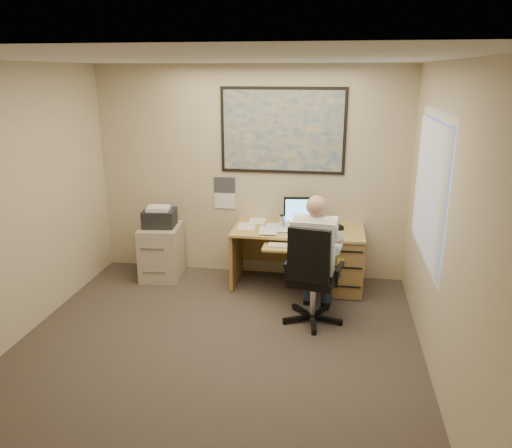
% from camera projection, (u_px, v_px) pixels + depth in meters
% --- Properties ---
extents(room_shell, '(4.00, 4.50, 2.70)m').
position_uv_depth(room_shell, '(206.00, 224.00, 4.28)').
color(room_shell, '#3D352F').
rests_on(room_shell, ground).
extents(desk, '(1.60, 0.97, 1.11)m').
position_uv_depth(desk, '(325.00, 254.00, 6.18)').
color(desk, tan).
rests_on(desk, ground).
extents(world_map, '(1.56, 0.03, 1.06)m').
position_uv_depth(world_map, '(283.00, 131.00, 6.16)').
color(world_map, '#1E4C93').
rests_on(world_map, room_shell).
extents(wall_calendar, '(0.28, 0.01, 0.42)m').
position_uv_depth(wall_calendar, '(225.00, 193.00, 6.52)').
color(wall_calendar, white).
rests_on(wall_calendar, room_shell).
extents(window_blinds, '(0.06, 1.40, 1.30)m').
position_uv_depth(window_blinds, '(431.00, 189.00, 4.67)').
color(window_blinds, white).
rests_on(window_blinds, room_shell).
extents(filing_cabinet, '(0.56, 0.65, 0.96)m').
position_uv_depth(filing_cabinet, '(161.00, 247.00, 6.50)').
color(filing_cabinet, '#B9AA95').
rests_on(filing_cabinet, ground).
extents(office_chair, '(0.79, 0.79, 1.12)m').
position_uv_depth(office_chair, '(314.00, 295.00, 5.30)').
color(office_chair, black).
rests_on(office_chair, ground).
extents(person, '(0.65, 0.87, 1.39)m').
position_uv_depth(person, '(314.00, 260.00, 5.27)').
color(person, white).
rests_on(person, office_chair).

